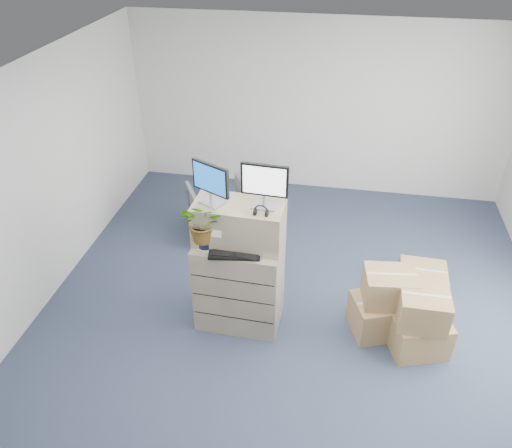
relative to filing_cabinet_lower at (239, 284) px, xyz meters
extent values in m
plane|color=#242E41|center=(0.58, -0.10, -0.55)|extent=(7.00, 7.00, 0.00)
cube|color=beige|center=(0.58, 3.41, 0.85)|extent=(6.00, 0.02, 2.80)
cube|color=gray|center=(0.00, 0.00, 0.00)|extent=(0.96, 0.61, 1.10)
cube|color=gray|center=(0.00, 0.05, 0.79)|extent=(0.96, 0.51, 0.47)
cube|color=#99999E|center=(-0.27, 0.03, 1.03)|extent=(0.29, 0.26, 0.02)
cylinder|color=#99999E|center=(-0.27, 0.03, 1.09)|extent=(0.04, 0.04, 0.11)
cube|color=black|center=(-0.27, 0.03, 1.31)|extent=(0.42, 0.23, 0.33)
cube|color=navy|center=(-0.28, 0.01, 1.31)|extent=(0.37, 0.19, 0.28)
cube|color=#99999E|center=(0.27, 0.06, 1.03)|extent=(0.26, 0.20, 0.02)
cylinder|color=#99999E|center=(0.27, 0.06, 1.10)|extent=(0.04, 0.04, 0.11)
cube|color=black|center=(0.27, 0.06, 1.33)|extent=(0.48, 0.06, 0.34)
cube|color=white|center=(0.27, 0.04, 1.33)|extent=(0.43, 0.03, 0.30)
torus|color=black|center=(0.26, -0.10, 1.06)|extent=(0.15, 0.02, 0.15)
cube|color=black|center=(0.00, -0.18, 0.56)|extent=(0.56, 0.29, 0.03)
ellipsoid|color=silver|center=(0.36, -0.08, 0.57)|extent=(0.11, 0.09, 0.03)
cylinder|color=gray|center=(0.08, 0.04, 0.67)|extent=(0.07, 0.07, 0.25)
cube|color=silver|center=(-0.02, 0.06, 0.56)|extent=(0.07, 0.06, 0.02)
cube|color=black|center=(-0.02, 0.06, 0.64)|extent=(0.07, 0.04, 0.13)
cube|color=black|center=(0.35, 0.12, 0.58)|extent=(0.24, 0.20, 0.06)
cube|color=#4091DA|center=(0.33, 0.10, 0.66)|extent=(0.27, 0.17, 0.10)
cylinder|color=#9EBF9A|center=(-0.33, -0.11, 0.56)|extent=(0.20, 0.20, 0.02)
cylinder|color=black|center=(-0.33, -0.11, 0.63)|extent=(0.17, 0.17, 0.13)
imported|color=#194E16|center=(-0.33, -0.11, 0.83)|extent=(0.52, 0.56, 0.38)
imported|color=#5C5C61|center=(-0.65, 1.74, -0.13)|extent=(1.08, 1.06, 0.84)
cube|color=olive|center=(1.62, 0.13, -0.33)|extent=(0.77, 0.68, 0.44)
cube|color=olive|center=(2.02, -0.09, -0.34)|extent=(0.71, 0.64, 0.43)
cube|color=olive|center=(2.14, 0.87, -0.36)|extent=(0.58, 0.54, 0.37)
cube|color=olive|center=(1.66, 0.14, 0.08)|extent=(0.59, 0.50, 0.38)
cube|color=olive|center=(1.99, -0.14, 0.07)|extent=(0.50, 0.44, 0.39)
camera|label=1|loc=(0.96, -4.22, 3.69)|focal=35.00mm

